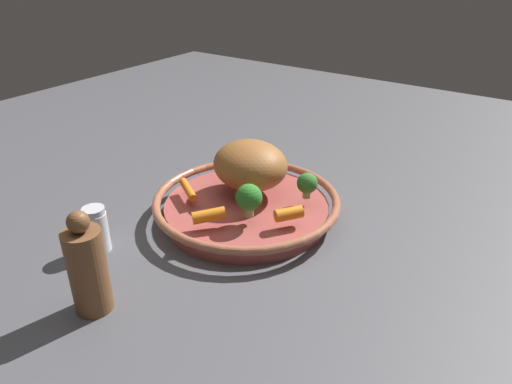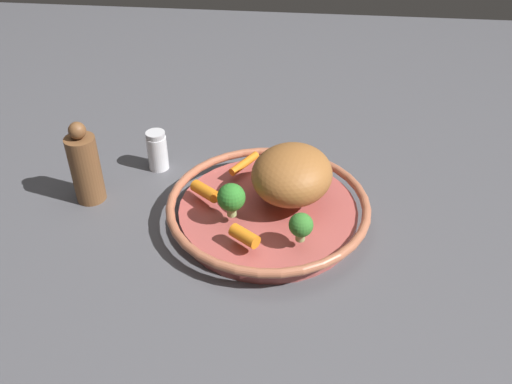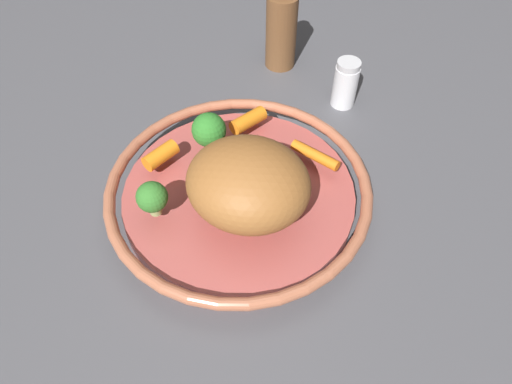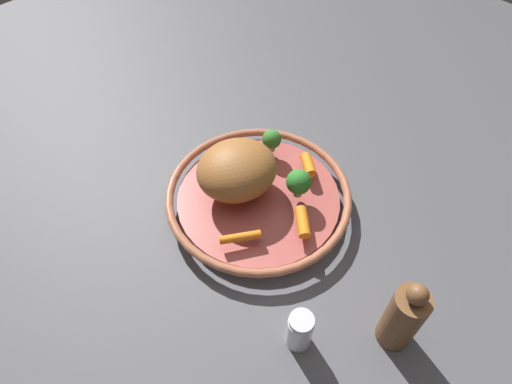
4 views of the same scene
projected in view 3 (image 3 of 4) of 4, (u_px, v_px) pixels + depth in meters
ground_plane at (239, 204)px, 0.61m from camera, size 2.10×2.10×0.00m
serving_bowl at (239, 193)px, 0.59m from camera, size 0.34×0.34×0.04m
roast_chicken_piece at (248, 183)px, 0.51m from camera, size 0.17×0.16×0.09m
baby_carrot_back at (161, 155)px, 0.59m from camera, size 0.04×0.05×0.02m
baby_carrot_center at (245, 120)px, 0.63m from camera, size 0.05×0.06×0.02m
baby_carrot_right at (315, 155)px, 0.59m from camera, size 0.07×0.05×0.02m
broccoli_floret_small at (152, 198)px, 0.52m from camera, size 0.04×0.04×0.05m
broccoli_floret_large at (209, 130)px, 0.58m from camera, size 0.04×0.04×0.06m
salt_shaker at (345, 84)px, 0.71m from camera, size 0.04×0.04×0.08m
pepper_mill at (281, 29)px, 0.75m from camera, size 0.05×0.05×0.15m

